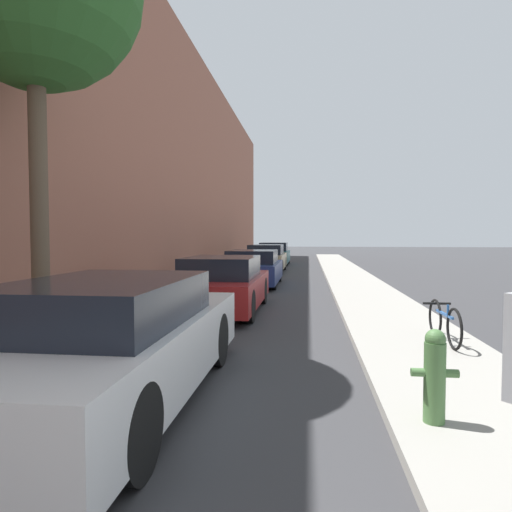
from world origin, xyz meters
TOP-DOWN VIEW (x-y plane):
  - ground_plane at (0.00, 16.00)m, footprint 120.00×120.00m
  - sidewalk_left at (-2.90, 16.00)m, footprint 2.00×52.00m
  - sidewalk_right at (2.90, 16.00)m, footprint 2.00×52.00m
  - building_facade_left at (-4.25, 16.00)m, footprint 0.70×52.00m
  - parked_car_white at (-0.89, 6.02)m, footprint 1.82×4.62m
  - parked_car_red at (-0.82, 11.74)m, footprint 1.78×4.17m
  - parked_car_navy at (-0.81, 17.32)m, footprint 1.88×4.19m
  - parked_car_champagne at (-0.91, 23.38)m, footprint 1.81×4.68m
  - parked_car_teal at (-0.96, 28.87)m, footprint 1.84×3.97m
  - fire_hydrant at (2.29, 5.64)m, footprint 0.41×0.19m
  - bicycle at (3.28, 8.71)m, footprint 0.44×1.52m

SIDE VIEW (x-z plane):
  - ground_plane at x=0.00m, z-range 0.00..0.00m
  - sidewalk_left at x=-2.90m, z-range 0.00..0.12m
  - sidewalk_right at x=2.90m, z-range 0.00..0.12m
  - bicycle at x=3.28m, z-range 0.13..0.75m
  - fire_hydrant at x=2.29m, z-range 0.13..0.97m
  - parked_car_navy at x=-0.81m, z-range -0.02..1.25m
  - parked_car_red at x=-0.82m, z-range -0.02..1.28m
  - parked_car_teal at x=-0.96m, z-range -0.04..1.34m
  - parked_car_white at x=-0.89m, z-range -0.01..1.33m
  - parked_car_champagne at x=-0.91m, z-range -0.02..1.34m
  - building_facade_left at x=-4.25m, z-range 0.00..10.22m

